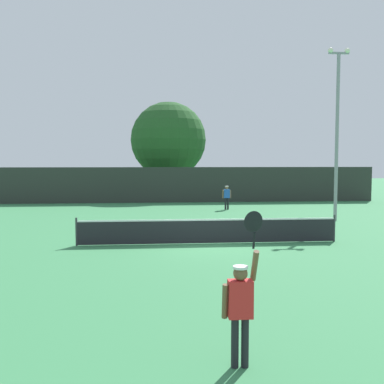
# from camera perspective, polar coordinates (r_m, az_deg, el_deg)

# --- Properties ---
(ground_plane) EXTENTS (120.00, 120.00, 0.00)m
(ground_plane) POSITION_cam_1_polar(r_m,az_deg,el_deg) (17.35, 2.15, -6.64)
(ground_plane) COLOR #387F4C
(tennis_net) EXTENTS (10.17, 0.08, 1.07)m
(tennis_net) POSITION_cam_1_polar(r_m,az_deg,el_deg) (17.26, 2.16, -4.97)
(tennis_net) COLOR #232328
(tennis_net) RESTS_ON ground
(perimeter_fence) EXTENTS (30.50, 0.12, 2.72)m
(perimeter_fence) POSITION_cam_1_polar(r_m,az_deg,el_deg) (34.02, -1.43, 0.93)
(perimeter_fence) COLOR #2D332D
(perimeter_fence) RESTS_ON ground
(player_serving) EXTENTS (0.67, 0.39, 2.44)m
(player_serving) POSITION_cam_1_polar(r_m,az_deg,el_deg) (7.10, 6.30, -13.70)
(player_serving) COLOR red
(player_serving) RESTS_ON ground
(player_receiving) EXTENTS (0.57, 0.23, 1.56)m
(player_receiving) POSITION_cam_1_polar(r_m,az_deg,el_deg) (29.12, 4.50, -0.42)
(player_receiving) COLOR blue
(player_receiving) RESTS_ON ground
(tennis_ball) EXTENTS (0.07, 0.07, 0.07)m
(tennis_ball) POSITION_cam_1_polar(r_m,az_deg,el_deg) (13.61, 5.65, -9.51)
(tennis_ball) COLOR #CCE033
(tennis_ball) RESTS_ON ground
(light_pole) EXTENTS (1.18, 0.28, 9.10)m
(light_pole) POSITION_cam_1_polar(r_m,az_deg,el_deg) (24.85, 18.19, 8.26)
(light_pole) COLOR gray
(light_pole) RESTS_ON ground
(large_tree) EXTENTS (6.59, 6.59, 8.33)m
(large_tree) POSITION_cam_1_polar(r_m,az_deg,el_deg) (39.09, -3.05, 6.72)
(large_tree) COLOR brown
(large_tree) RESTS_ON ground
(parked_car_near) EXTENTS (2.04, 4.26, 1.69)m
(parked_car_near) POSITION_cam_1_polar(r_m,az_deg,el_deg) (41.73, -13.21, 0.61)
(parked_car_near) COLOR red
(parked_car_near) RESTS_ON ground
(parked_car_mid) EXTENTS (1.94, 4.22, 1.69)m
(parked_car_mid) POSITION_cam_1_polar(r_m,az_deg,el_deg) (42.67, 10.70, 0.72)
(parked_car_mid) COLOR navy
(parked_car_mid) RESTS_ON ground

